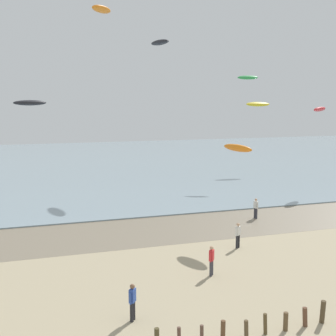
{
  "coord_description": "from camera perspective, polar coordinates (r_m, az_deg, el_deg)",
  "views": [
    {
      "loc": [
        -6.43,
        -11.62,
        9.7
      ],
      "look_at": [
        0.86,
        10.91,
        6.2
      ],
      "focal_mm": 48.7,
      "sensor_mm": 36.0,
      "label": 1
    }
  ],
  "objects": [
    {
      "name": "person_left_flank",
      "position": [
        26.01,
        5.47,
        -11.35
      ],
      "size": [
        0.4,
        0.47,
        1.71
      ],
      "color": "#383842",
      "rests_on": "ground"
    },
    {
      "name": "kite_aloft_3",
      "position": [
        52.18,
        18.45,
        7.0
      ],
      "size": [
        2.78,
        2.29,
        0.72
      ],
      "primitive_type": "ellipsoid",
      "rotation": [
        0.38,
        0.0,
        3.73
      ],
      "color": "red"
    },
    {
      "name": "kite_aloft_4",
      "position": [
        47.69,
        -8.33,
        19.06
      ],
      "size": [
        2.94,
        3.19,
        0.82
      ],
      "primitive_type": "ellipsoid",
      "rotation": [
        0.33,
        0.0,
        4.01
      ],
      "color": "orange"
    },
    {
      "name": "kite_aloft_0",
      "position": [
        56.97,
        9.95,
        11.1
      ],
      "size": [
        2.61,
        1.69,
        0.7
      ],
      "primitive_type": "ellipsoid",
      "rotation": [
        0.45,
        0.0,
        5.92
      ],
      "color": "green"
    },
    {
      "name": "person_right_flank",
      "position": [
        30.84,
        8.74,
        -8.23
      ],
      "size": [
        0.49,
        0.38,
        1.71
      ],
      "color": "#232328",
      "rests_on": "ground"
    },
    {
      "name": "sea",
      "position": [
        71.8,
        -12.63,
        0.49
      ],
      "size": [
        160.0,
        70.0,
        0.1
      ],
      "primitive_type": "cube",
      "color": "#7F939E",
      "rests_on": "ground"
    },
    {
      "name": "kite_aloft_5",
      "position": [
        44.86,
        -16.89,
        7.82
      ],
      "size": [
        3.32,
        1.97,
        0.52
      ],
      "primitive_type": "ellipsoid",
      "rotation": [
        -0.02,
        0.0,
        0.32
      ],
      "color": "black"
    },
    {
      "name": "wet_sand_strip",
      "position": [
        34.11,
        -6.39,
        -8.15
      ],
      "size": [
        120.0,
        7.58,
        0.01
      ],
      "primitive_type": "cube",
      "color": "#7A6D59",
      "rests_on": "ground"
    },
    {
      "name": "groyne_near",
      "position": [
        20.09,
        9.09,
        -19.13
      ],
      "size": [
        8.87,
        0.38,
        1.05
      ],
      "color": "brown",
      "rests_on": "ground"
    },
    {
      "name": "kite_aloft_1",
      "position": [
        53.51,
        -1.02,
        15.44
      ],
      "size": [
        1.87,
        3.75,
        0.58
      ],
      "primitive_type": "ellipsoid",
      "rotation": [
        -0.0,
        0.0,
        4.92
      ],
      "color": "black"
    },
    {
      "name": "person_far_down_beach",
      "position": [
        38.56,
        10.93,
        -4.9
      ],
      "size": [
        0.28,
        0.56,
        1.71
      ],
      "color": "#383842",
      "rests_on": "ground"
    },
    {
      "name": "person_by_waterline",
      "position": [
        21.05,
        -4.47,
        -16.27
      ],
      "size": [
        0.39,
        0.48,
        1.71
      ],
      "color": "#232328",
      "rests_on": "ground"
    },
    {
      "name": "kite_aloft_6",
      "position": [
        64.35,
        11.18,
        7.84
      ],
      "size": [
        3.52,
        1.45,
        0.84
      ],
      "primitive_type": "ellipsoid",
      "rotation": [
        0.28,
        0.0,
        6.21
      ],
      "color": "yellow"
    },
    {
      "name": "kite_aloft_7",
      "position": [
        32.56,
        8.71,
        2.49
      ],
      "size": [
        1.73,
        2.89,
        0.8
      ],
      "primitive_type": "ellipsoid",
      "rotation": [
        0.5,
        0.0,
        1.87
      ],
      "color": "orange"
    }
  ]
}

